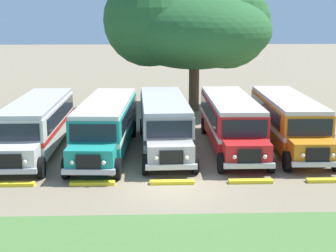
{
  "coord_description": "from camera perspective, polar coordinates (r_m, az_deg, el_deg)",
  "views": [
    {
      "loc": [
        -0.98,
        -20.84,
        7.43
      ],
      "look_at": [
        0.0,
        5.15,
        1.6
      ],
      "focal_mm": 52.96,
      "sensor_mm": 36.0,
      "label": 1
    }
  ],
  "objects": [
    {
      "name": "ground_plane",
      "position": [
        22.15,
        0.5,
        -6.97
      ],
      "size": [
        220.0,
        220.0,
        0.0
      ],
      "primitive_type": "plane",
      "color": "#84755B"
    },
    {
      "name": "parked_bus_slot_4",
      "position": [
        29.4,
        13.61,
        0.8
      ],
      "size": [
        2.9,
        10.87,
        2.82
      ],
      "rotation": [
        0.0,
        0.0,
        -1.59
      ],
      "color": "orange",
      "rests_on": "ground_plane"
    },
    {
      "name": "curb_wheelstop_1",
      "position": [
        22.58,
        -8.69,
        -6.53
      ],
      "size": [
        2.0,
        0.36,
        0.15
      ],
      "primitive_type": "cube",
      "color": "yellow",
      "rests_on": "ground_plane"
    },
    {
      "name": "parked_bus_slot_0",
      "position": [
        28.47,
        -14.82,
        0.35
      ],
      "size": [
        2.7,
        10.84,
        2.82
      ],
      "rotation": [
        0.0,
        0.0,
        -1.57
      ],
      "color": "silver",
      "rests_on": "ground_plane"
    },
    {
      "name": "curb_wheelstop_4",
      "position": [
        23.85,
        17.97,
        -5.96
      ],
      "size": [
        2.0,
        0.36,
        0.15
      ],
      "primitive_type": "cube",
      "color": "yellow",
      "rests_on": "ground_plane"
    },
    {
      "name": "parked_bus_slot_3",
      "position": [
        28.56,
        7.25,
        0.72
      ],
      "size": [
        2.75,
        10.85,
        2.82
      ],
      "rotation": [
        0.0,
        0.0,
        -1.58
      ],
      "color": "red",
      "rests_on": "ground_plane"
    },
    {
      "name": "parked_bus_slot_2",
      "position": [
        28.14,
        -0.45,
        0.64
      ],
      "size": [
        2.95,
        10.87,
        2.82
      ],
      "rotation": [
        0.0,
        0.0,
        -1.54
      ],
      "color": "#9E9993",
      "rests_on": "ground_plane"
    },
    {
      "name": "broad_shade_tree",
      "position": [
        39.2,
        2.83,
        11.35
      ],
      "size": [
        13.05,
        11.45,
        10.49
      ],
      "color": "brown",
      "rests_on": "ground_plane"
    },
    {
      "name": "curb_wheelstop_2",
      "position": [
        22.45,
        0.46,
        -6.49
      ],
      "size": [
        2.0,
        0.36,
        0.15
      ],
      "primitive_type": "cube",
      "color": "yellow",
      "rests_on": "ground_plane"
    },
    {
      "name": "parked_bus_slot_1",
      "position": [
        27.65,
        -7.12,
        0.32
      ],
      "size": [
        3.21,
        10.92,
        2.82
      ],
      "rotation": [
        0.0,
        0.0,
        -1.63
      ],
      "color": "teal",
      "rests_on": "ground_plane"
    },
    {
      "name": "curb_wheelstop_0",
      "position": [
        23.26,
        -17.52,
        -6.41
      ],
      "size": [
        2.0,
        0.36,
        0.15
      ],
      "primitive_type": "cube",
      "color": "yellow",
      "rests_on": "ground_plane"
    },
    {
      "name": "curb_wheelstop_3",
      "position": [
        22.88,
        9.49,
        -6.29
      ],
      "size": [
        2.0,
        0.36,
        0.15
      ],
      "primitive_type": "cube",
      "color": "yellow",
      "rests_on": "ground_plane"
    }
  ]
}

